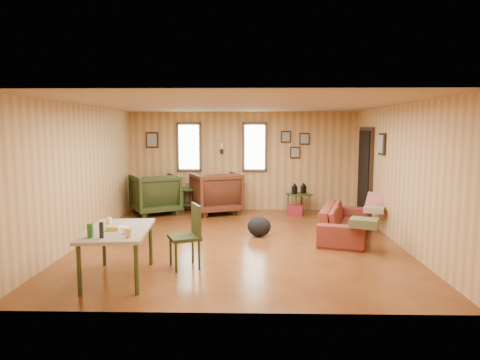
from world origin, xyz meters
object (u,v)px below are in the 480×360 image
(side_table, at_px, (299,193))
(dining_table, at_px, (118,234))
(recliner_brown, at_px, (216,191))
(sofa, at_px, (345,216))
(end_table, at_px, (193,195))
(recliner_green, at_px, (155,192))

(side_table, relative_size, dining_table, 0.54)
(recliner_brown, bearing_deg, sofa, 117.56)
(dining_table, bearing_deg, end_table, 80.98)
(end_table, bearing_deg, side_table, -7.12)
(sofa, bearing_deg, recliner_brown, 66.17)
(side_table, distance_m, dining_table, 5.32)
(side_table, bearing_deg, dining_table, -122.97)
(sofa, relative_size, recliner_brown, 1.84)
(recliner_green, distance_m, end_table, 0.93)
(recliner_green, bearing_deg, recliner_brown, 154.49)
(side_table, bearing_deg, sofa, -74.33)
(end_table, relative_size, dining_table, 0.50)
(recliner_green, relative_size, end_table, 1.50)
(side_table, height_order, dining_table, dining_table)
(recliner_brown, relative_size, recliner_green, 1.04)
(recliner_green, distance_m, side_table, 3.38)
(sofa, distance_m, end_table, 3.98)
(sofa, height_order, dining_table, dining_table)
(recliner_brown, bearing_deg, dining_table, 56.32)
(side_table, xyz_separation_m, dining_table, (-2.90, -4.46, 0.11))
(dining_table, bearing_deg, sofa, 28.92)
(recliner_brown, xyz_separation_m, dining_table, (-0.94, -4.51, 0.08))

